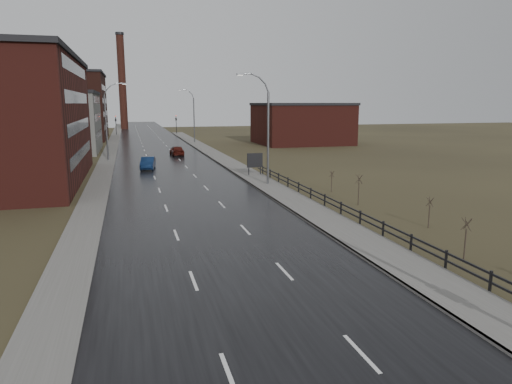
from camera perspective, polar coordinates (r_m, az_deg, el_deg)
road at (r=69.36m, az=-11.41°, el=3.87°), size 14.00×300.00×0.06m
sidewalk_right at (r=46.48m, az=1.62°, el=0.72°), size 3.20×180.00×0.18m
curb_right at (r=46.06m, az=-0.19°, el=0.62°), size 0.16×180.00×0.18m
sidewalk_left at (r=69.25m, az=-18.20°, el=3.55°), size 2.40×260.00×0.12m
warehouse_mid at (r=87.71m, az=-24.38°, el=8.00°), size 16.32×20.40×10.50m
warehouse_far at (r=118.06m, az=-24.76°, el=9.72°), size 26.52×24.48×15.50m
building_right at (r=97.37m, az=5.71°, el=8.53°), size 18.36×16.32×8.50m
smokestack at (r=158.84m, az=-16.40°, el=13.15°), size 2.70×2.70×30.70m
streetlight_right_mid at (r=46.73m, az=1.18°, el=7.87°), size 3.36×0.28×11.35m
streetlight_left at (r=70.77m, az=-18.01°, el=8.42°), size 3.36×0.28×11.35m
streetlight_right_far at (r=99.62m, az=-7.93°, el=9.45°), size 3.36×0.28×11.35m
guardrail at (r=31.94m, az=13.49°, el=-3.22°), size 0.10×53.05×1.10m
shrub_c at (r=27.26m, az=24.73°, el=-5.22°), size 0.56×0.59×2.36m
shrub_d at (r=33.32m, az=20.85°, el=-2.32°), size 0.51×0.54×2.14m
shrub_e at (r=38.92m, az=12.73°, el=0.36°), size 0.62×0.65×2.61m
shrub_f at (r=44.53m, az=9.44°, el=1.40°), size 0.48×0.51×2.03m
billboard at (r=53.21m, az=-0.16°, el=3.89°), size 1.87×0.17×2.73m
traffic_light_left at (r=128.77m, az=-17.15°, el=8.85°), size 0.58×2.73×5.30m
traffic_light_right at (r=129.38m, az=-9.97°, el=9.18°), size 0.58×2.73×5.30m
car_near at (r=60.59m, az=-13.36°, el=3.49°), size 2.24×4.88×1.55m
car_far at (r=75.46m, az=-9.86°, el=5.10°), size 2.15×4.90×1.64m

